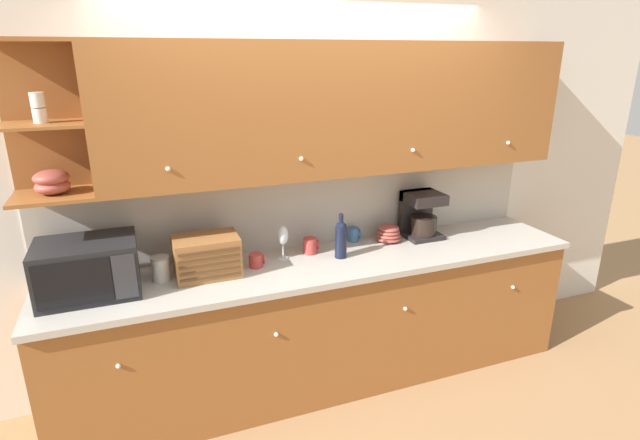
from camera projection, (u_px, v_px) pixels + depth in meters
The scene contains 15 objects.
ground_plane at pixel (310, 353), 3.82m from camera, with size 24.00×24.00×0.00m, color #9E754C.
wall_back at pixel (307, 189), 3.43m from camera, with size 5.86×0.06×2.60m.
counter_unit at pixel (325, 321), 3.40m from camera, with size 3.48×0.66×0.91m.
backsplash_panel at pixel (309, 207), 3.44m from camera, with size 3.46×0.01×0.54m.
upper_cabinets at pixel (343, 109), 3.14m from camera, with size 3.46×0.37×0.81m.
microwave at pixel (88, 268), 2.75m from camera, with size 0.53×0.38×0.31m.
storage_canister at pixel (161, 269), 2.94m from camera, with size 0.11×0.11×0.15m.
bread_box at pixel (207, 256), 2.99m from camera, with size 0.38×0.26×0.25m.
mug at pixel (256, 260), 3.14m from camera, with size 0.10×0.09×0.09m.
wine_glass at pixel (283, 236), 3.23m from camera, with size 0.07×0.07×0.23m.
mug_blue_second at pixel (310, 246), 3.35m from camera, with size 0.11×0.09×0.11m.
wine_bottle at pixel (341, 238), 3.25m from camera, with size 0.08×0.08×0.30m.
mug_patterned_third at pixel (354, 234), 3.56m from camera, with size 0.09×0.08×0.10m.
bowl_stack_on_counter at pixel (389, 234), 3.56m from camera, with size 0.18×0.18×0.12m.
coffee_maker at pixel (421, 214), 3.63m from camera, with size 0.26×0.25×0.33m.
Camera 1 is at (-1.11, -3.11, 2.19)m, focal length 28.00 mm.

